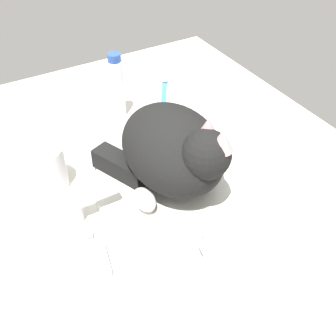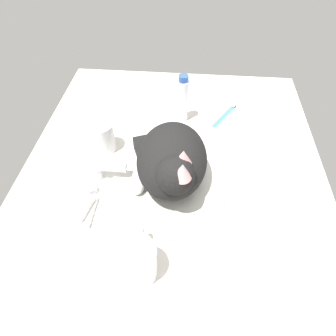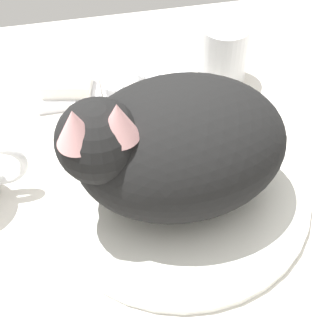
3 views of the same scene
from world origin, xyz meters
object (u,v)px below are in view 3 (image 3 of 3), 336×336
object	(u,v)px
faucet	(151,82)
soap_bar	(67,84)
rinse_cup	(223,53)
cat	(173,145)

from	to	relation	value
faucet	soap_bar	size ratio (longest dim) A/B	1.90
faucet	soap_bar	distance (cm)	11.78
faucet	rinse_cup	distance (cm)	11.32
rinse_cup	soap_bar	distance (cm)	22.67
cat	faucet	bearing A→B (deg)	87.13
faucet	cat	xyz separation A→B (cm)	(-0.94, -18.69, 6.26)
faucet	cat	world-z (taller)	cat
faucet	cat	distance (cm)	19.73
faucet	rinse_cup	xyz separation A→B (cm)	(11.00, 1.79, 1.98)
faucet	rinse_cup	bearing A→B (deg)	9.26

